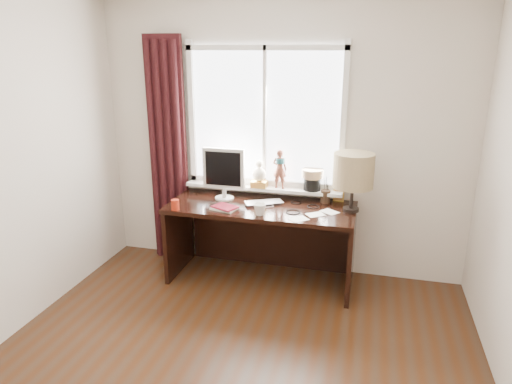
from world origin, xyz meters
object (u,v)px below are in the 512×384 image
(laptop, at_px, (264,203))
(monitor, at_px, (224,171))
(red_cup, at_px, (175,205))
(desk, at_px, (264,227))
(table_lamp, at_px, (353,171))
(mug, at_px, (260,209))

(laptop, bearing_deg, monitor, 143.63)
(laptop, relative_size, red_cup, 3.71)
(monitor, bearing_deg, red_cup, -129.02)
(laptop, relative_size, desk, 0.20)
(red_cup, height_order, desk, red_cup)
(table_lamp, bearing_deg, mug, -158.49)
(laptop, bearing_deg, red_cup, 176.92)
(red_cup, xyz_separation_m, monitor, (0.32, 0.40, 0.23))
(laptop, distance_m, desk, 0.26)
(mug, xyz_separation_m, table_lamp, (0.75, 0.30, 0.31))
(mug, height_order, red_cup, mug)
(desk, xyz_separation_m, table_lamp, (0.80, -0.04, 0.61))
(laptop, height_order, mug, mug)
(mug, height_order, table_lamp, table_lamp)
(desk, bearing_deg, red_cup, -150.80)
(red_cup, distance_m, table_lamp, 1.58)
(desk, height_order, table_lamp, table_lamp)
(table_lamp, bearing_deg, desk, 177.12)
(mug, height_order, desk, mug)
(laptop, height_order, monitor, monitor)
(desk, bearing_deg, mug, -82.21)
(red_cup, relative_size, desk, 0.05)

